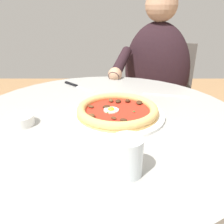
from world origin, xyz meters
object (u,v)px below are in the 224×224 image
object	(u,v)px
dining_table	(104,158)
steak_knife	(75,85)
pizza_on_plate	(117,111)
water_glass	(127,158)
cafe_chair_diner	(159,95)
ramekin_capers	(21,120)
fork_utensil	(165,95)
diner_person	(153,102)

from	to	relation	value
dining_table	steak_knife	xyz separation A→B (m)	(0.14, -0.31, 0.18)
pizza_on_plate	water_glass	size ratio (longest dim) A/B	3.59
water_glass	cafe_chair_diner	world-z (taller)	cafe_chair_diner
dining_table	ramekin_capers	distance (m)	0.32
cafe_chair_diner	fork_utensil	bearing A→B (deg)	80.13
cafe_chair_diner	diner_person	bearing A→B (deg)	65.53
water_glass	cafe_chair_diner	xyz separation A→B (m)	(-0.29, -1.09, -0.27)
water_glass	cafe_chair_diner	bearing A→B (deg)	-104.99
steak_knife	diner_person	world-z (taller)	diner_person
steak_knife	ramekin_capers	bearing A→B (deg)	74.37
pizza_on_plate	ramekin_capers	xyz separation A→B (m)	(0.29, 0.06, -0.00)
water_glass	dining_table	bearing A→B (deg)	-78.43
pizza_on_plate	dining_table	bearing A→B (deg)	-11.14
ramekin_capers	cafe_chair_diner	size ratio (longest dim) A/B	0.09
water_glass	diner_person	bearing A→B (deg)	-103.56
water_glass	fork_utensil	bearing A→B (deg)	-111.23
dining_table	fork_utensil	distance (m)	0.35
water_glass	ramekin_capers	world-z (taller)	water_glass
pizza_on_plate	ramekin_capers	bearing A→B (deg)	11.95
dining_table	water_glass	distance (m)	0.37
ramekin_capers	diner_person	distance (m)	0.94
diner_person	dining_table	bearing A→B (deg)	66.32
water_glass	steak_knife	xyz separation A→B (m)	(0.20, -0.60, -0.03)
dining_table	cafe_chair_diner	distance (m)	0.87
dining_table	cafe_chair_diner	bearing A→B (deg)	-113.81
dining_table	cafe_chair_diner	size ratio (longest dim) A/B	1.07
dining_table	ramekin_capers	xyz separation A→B (m)	(0.25, 0.07, 0.19)
ramekin_capers	fork_utensil	xyz separation A→B (m)	(-0.49, -0.25, -0.01)
ramekin_capers	diner_person	bearing A→B (deg)	-126.30
steak_knife	ramekin_capers	distance (m)	0.39
pizza_on_plate	steak_knife	distance (m)	0.37
diner_person	water_glass	bearing A→B (deg)	76.44
dining_table	fork_utensil	world-z (taller)	fork_utensil
diner_person	cafe_chair_diner	world-z (taller)	diner_person
cafe_chair_diner	pizza_on_plate	bearing A→B (deg)	69.17
dining_table	fork_utensil	bearing A→B (deg)	-143.17
water_glass	cafe_chair_diner	distance (m)	1.15
ramekin_capers	diner_person	world-z (taller)	diner_person
dining_table	water_glass	size ratio (longest dim) A/B	10.86
fork_utensil	diner_person	size ratio (longest dim) A/B	0.15
water_glass	diner_person	size ratio (longest dim) A/B	0.07
pizza_on_plate	diner_person	xyz separation A→B (m)	(-0.24, -0.67, -0.24)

